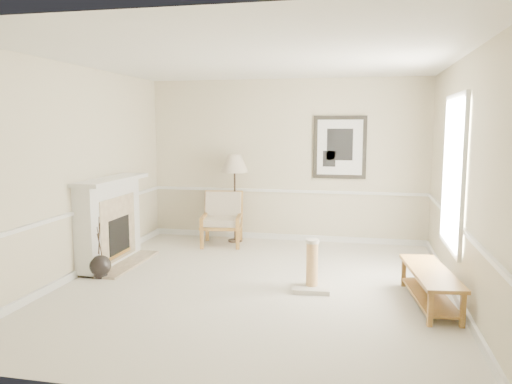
# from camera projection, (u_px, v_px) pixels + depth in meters

# --- Properties ---
(ground) EXTENTS (5.50, 5.50, 0.00)m
(ground) POSITION_uv_depth(u_px,v_px,m) (254.00, 286.00, 6.51)
(ground) COLOR silver
(ground) RESTS_ON ground
(room) EXTENTS (5.04, 5.54, 2.92)m
(room) POSITION_uv_depth(u_px,v_px,m) (266.00, 143.00, 6.31)
(room) COLOR beige
(room) RESTS_ON ground
(fireplace) EXTENTS (0.64, 1.64, 1.31)m
(fireplace) POSITION_uv_depth(u_px,v_px,m) (110.00, 222.00, 7.49)
(fireplace) COLOR white
(fireplace) RESTS_ON ground
(floor_vase) EXTENTS (0.29, 0.29, 0.86)m
(floor_vase) POSITION_uv_depth(u_px,v_px,m) (100.00, 266.00, 6.85)
(floor_vase) COLOR black
(floor_vase) RESTS_ON ground
(armchair) EXTENTS (0.79, 0.84, 0.92)m
(armchair) POSITION_uv_depth(u_px,v_px,m) (222.00, 216.00, 8.78)
(armchair) COLOR olive
(armchair) RESTS_ON ground
(floor_lamp) EXTENTS (0.61, 0.61, 1.57)m
(floor_lamp) POSITION_uv_depth(u_px,v_px,m) (235.00, 166.00, 8.83)
(floor_lamp) COLOR black
(floor_lamp) RESTS_ON ground
(bench) EXTENTS (0.61, 1.49, 0.41)m
(bench) POSITION_uv_depth(u_px,v_px,m) (430.00, 282.00, 5.80)
(bench) COLOR olive
(bench) RESTS_ON ground
(scratching_post) EXTENTS (0.49, 0.49, 0.66)m
(scratching_post) POSITION_uv_depth(u_px,v_px,m) (312.00, 274.00, 6.34)
(scratching_post) COLOR beige
(scratching_post) RESTS_ON ground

